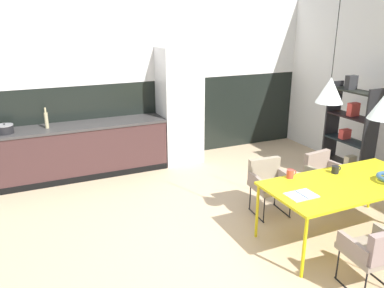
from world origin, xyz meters
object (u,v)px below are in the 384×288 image
object	(u,v)px
dining_table	(347,185)
pendant_lamp_over_table_near	(330,90)
mug_tall_blue	(336,170)
cooking_pot	(5,129)
mug_glass_clear	(290,174)
armchair_head_of_table	(377,249)
armchair_facing_counter	(323,171)
open_shelf_unit	(350,128)
refrigerator_column	(180,106)
armchair_near_window	(268,179)
pendant_lamp_over_table_far	(384,106)
bottle_vinegar_dark	(46,120)
open_book	(301,195)

from	to	relation	value
dining_table	pendant_lamp_over_table_near	xyz separation A→B (m)	(-0.39, 0.03, 1.15)
mug_tall_blue	cooking_pot	distance (m)	4.76
mug_glass_clear	armchair_head_of_table	bearing A→B (deg)	-87.31
armchair_facing_counter	open_shelf_unit	world-z (taller)	open_shelf_unit
armchair_facing_counter	open_shelf_unit	xyz separation A→B (m)	(0.96, 0.51, 0.39)
dining_table	cooking_pot	distance (m)	4.88
cooking_pot	pendant_lamp_over_table_near	xyz separation A→B (m)	(3.24, -3.21, 0.88)
refrigerator_column	cooking_pot	xyz separation A→B (m)	(-2.88, -0.06, -0.09)
armchair_near_window	pendant_lamp_over_table_near	distance (m)	1.62
mug_tall_blue	pendant_lamp_over_table_near	bearing A→B (deg)	-152.19
cooking_pot	open_shelf_unit	distance (m)	5.39
armchair_near_window	pendant_lamp_over_table_far	xyz separation A→B (m)	(0.83, -0.94, 1.12)
mug_tall_blue	bottle_vinegar_dark	xyz separation A→B (m)	(-3.12, 3.01, 0.26)
dining_table	pendant_lamp_over_table_far	size ratio (longest dim) A/B	1.35
refrigerator_column	armchair_near_window	xyz separation A→B (m)	(0.31, -2.38, -0.56)
bottle_vinegar_dark	dining_table	bearing A→B (deg)	-47.28
armchair_facing_counter	mug_tall_blue	xyz separation A→B (m)	(-0.37, -0.59, 0.30)
open_book	mug_tall_blue	world-z (taller)	mug_tall_blue
mug_tall_blue	armchair_head_of_table	bearing A→B (deg)	-115.33
mug_glass_clear	pendant_lamp_over_table_near	distance (m)	1.13
dining_table	armchair_near_window	xyz separation A→B (m)	(-0.44, 0.92, -0.20)
armchair_head_of_table	pendant_lamp_over_table_far	bearing A→B (deg)	50.23
refrigerator_column	pendant_lamp_over_table_near	distance (m)	3.38
armchair_head_of_table	bottle_vinegar_dark	xyz separation A→B (m)	(-2.57, 4.16, 0.55)
mug_tall_blue	mug_glass_clear	size ratio (longest dim) A/B	1.00
pendant_lamp_over_table_far	cooking_pot	bearing A→B (deg)	141.00
dining_table	pendant_lamp_over_table_far	world-z (taller)	pendant_lamp_over_table_far
mug_glass_clear	refrigerator_column	bearing A→B (deg)	94.53
armchair_head_of_table	cooking_pot	bearing A→B (deg)	132.87
armchair_near_window	cooking_pot	size ratio (longest dim) A/B	2.96
dining_table	mug_glass_clear	size ratio (longest dim) A/B	14.73
refrigerator_column	armchair_facing_counter	bearing A→B (deg)	-63.55
mug_glass_clear	open_shelf_unit	bearing A→B (deg)	26.93
pendant_lamp_over_table_near	dining_table	bearing A→B (deg)	-3.91
mug_tall_blue	pendant_lamp_over_table_far	world-z (taller)	pendant_lamp_over_table_far
refrigerator_column	armchair_facing_counter	world-z (taller)	refrigerator_column
mug_tall_blue	bottle_vinegar_dark	distance (m)	4.34
mug_tall_blue	bottle_vinegar_dark	bearing A→B (deg)	136.03
armchair_near_window	mug_tall_blue	xyz separation A→B (m)	(0.53, -0.64, 0.29)
pendant_lamp_over_table_near	pendant_lamp_over_table_far	bearing A→B (deg)	-3.63
armchair_near_window	mug_glass_clear	distance (m)	0.61
armchair_head_of_table	mug_glass_clear	bearing A→B (deg)	97.92
open_shelf_unit	dining_table	bearing A→B (deg)	-46.00
open_book	armchair_facing_counter	bearing A→B (deg)	38.18
refrigerator_column	open_book	distance (m)	3.37
open_book	mug_tall_blue	size ratio (longest dim) A/B	2.38
pendant_lamp_over_table_far	armchair_facing_counter	bearing A→B (deg)	85.71
dining_table	open_shelf_unit	xyz separation A→B (m)	(1.42, 1.37, 0.18)
open_book	pendant_lamp_over_table_far	size ratio (longest dim) A/B	0.22
dining_table	mug_tall_blue	bearing A→B (deg)	73.14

